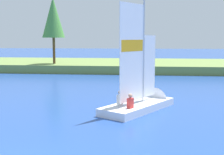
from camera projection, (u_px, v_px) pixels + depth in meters
The scene contains 3 objects.
shore_bank at pixel (115, 65), 35.68m from camera, with size 80.00×12.03×0.84m, color olive.
shoreline_tree_centre at pixel (53, 18), 32.06m from camera, with size 2.35×2.35×6.94m.
sailboat at pixel (148, 99), 15.79m from camera, with size 3.93×5.09×5.99m.
Camera 1 is at (3.58, -6.25, 3.50)m, focal length 49.36 mm.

